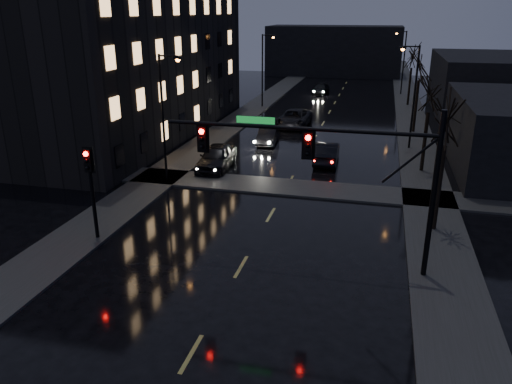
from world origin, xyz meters
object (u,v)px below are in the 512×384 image
Objects in this scene: oncoming_car_c at (294,118)px; oncoming_car_a at (217,157)px; lead_car at (327,152)px; oncoming_car_d at (321,89)px; oncoming_car_b at (268,135)px.

oncoming_car_a is at bearing -98.76° from oncoming_car_c.
oncoming_car_d is at bearing -84.17° from lead_car.
oncoming_car_a is 0.87× the size of oncoming_car_c.
oncoming_car_d is at bearing 92.54° from oncoming_car_c.
oncoming_car_a is 8.02m from oncoming_car_b.
oncoming_car_d is at bearing 83.45° from oncoming_car_b.
oncoming_car_a is 14.91m from oncoming_car_c.
lead_car is at bearing -76.85° from oncoming_car_d.
oncoming_car_b is 0.89× the size of lead_car.
oncoming_car_b is at bearing -86.87° from oncoming_car_d.
oncoming_car_b is 6.91m from oncoming_car_c.
oncoming_car_a is 1.21× the size of oncoming_car_b.
lead_car is at bearing -66.33° from oncoming_car_c.
lead_car reaches higher than oncoming_car_d.
lead_car is (5.36, -4.40, 0.09)m from oncoming_car_b.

